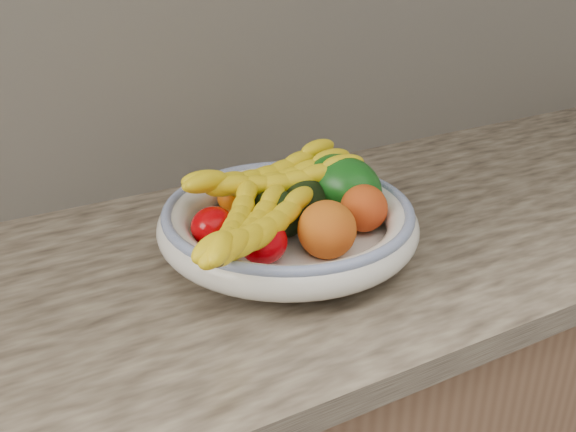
# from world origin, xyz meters

# --- Properties ---
(fruit_bowl) EXTENTS (0.39, 0.39, 0.08)m
(fruit_bowl) POSITION_xyz_m (0.00, 1.66, 0.95)
(fruit_bowl) COLOR silver
(fruit_bowl) RESTS_ON kitchen_counter
(clementine_back_left) EXTENTS (0.06, 0.06, 0.04)m
(clementine_back_left) POSITION_xyz_m (-0.04, 1.77, 0.95)
(clementine_back_left) COLOR #E45D04
(clementine_back_left) RESTS_ON fruit_bowl
(clementine_back_right) EXTENTS (0.06, 0.06, 0.05)m
(clementine_back_right) POSITION_xyz_m (0.04, 1.77, 0.95)
(clementine_back_right) COLOR #DF5B04
(clementine_back_right) RESTS_ON fruit_bowl
(clementine_back_mid) EXTENTS (0.05, 0.05, 0.05)m
(clementine_back_mid) POSITION_xyz_m (0.01, 1.74, 0.95)
(clementine_back_mid) COLOR #E05904
(clementine_back_mid) RESTS_ON fruit_bowl
(tomato_left) EXTENTS (0.09, 0.09, 0.06)m
(tomato_left) POSITION_xyz_m (-0.11, 1.68, 0.96)
(tomato_left) COLOR #AB0003
(tomato_left) RESTS_ON fruit_bowl
(tomato_near_left) EXTENTS (0.09, 0.09, 0.06)m
(tomato_near_left) POSITION_xyz_m (-0.07, 1.60, 0.96)
(tomato_near_left) COLOR #C20008
(tomato_near_left) RESTS_ON fruit_bowl
(avocado_center) EXTENTS (0.08, 0.11, 0.07)m
(avocado_center) POSITION_xyz_m (-0.01, 1.67, 0.96)
(avocado_center) COLOR black
(avocado_center) RESTS_ON fruit_bowl
(avocado_right) EXTENTS (0.12, 0.12, 0.07)m
(avocado_right) POSITION_xyz_m (0.05, 1.69, 0.96)
(avocado_right) COLOR black
(avocado_right) RESTS_ON fruit_bowl
(green_mango) EXTENTS (0.16, 0.17, 0.12)m
(green_mango) POSITION_xyz_m (0.11, 1.68, 0.98)
(green_mango) COLOR #0E4A0F
(green_mango) RESTS_ON fruit_bowl
(peach_front) EXTENTS (0.10, 0.10, 0.08)m
(peach_front) POSITION_xyz_m (0.02, 1.58, 0.97)
(peach_front) COLOR orange
(peach_front) RESTS_ON fruit_bowl
(peach_right) EXTENTS (0.07, 0.07, 0.07)m
(peach_right) POSITION_xyz_m (0.11, 1.61, 0.97)
(peach_right) COLOR orange
(peach_right) RESTS_ON fruit_bowl
(banana_bunch_back) EXTENTS (0.30, 0.11, 0.09)m
(banana_bunch_back) POSITION_xyz_m (0.01, 1.73, 0.99)
(banana_bunch_back) COLOR yellow
(banana_bunch_back) RESTS_ON fruit_bowl
(banana_bunch_front) EXTENTS (0.29, 0.29, 0.08)m
(banana_bunch_front) POSITION_xyz_m (-0.10, 1.60, 0.98)
(banana_bunch_front) COLOR yellow
(banana_bunch_front) RESTS_ON fruit_bowl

